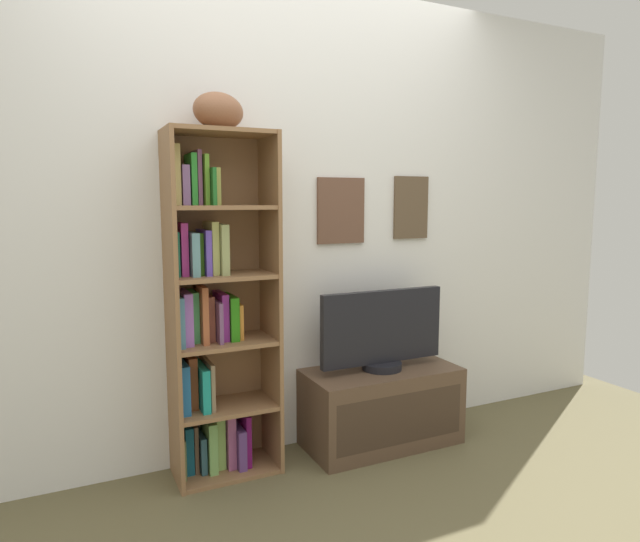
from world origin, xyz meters
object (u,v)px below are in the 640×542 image
(bookshelf, at_px, (212,319))
(tv_stand, at_px, (381,406))
(television, at_px, (382,331))
(football, at_px, (219,111))

(bookshelf, relative_size, tv_stand, 1.97)
(television, bearing_deg, bookshelf, 174.22)
(tv_stand, xyz_separation_m, television, (0.00, 0.00, 0.43))
(football, height_order, television, football)
(football, relative_size, television, 0.37)
(bookshelf, relative_size, football, 6.17)
(football, bearing_deg, television, -3.77)
(bookshelf, distance_m, football, 0.99)
(bookshelf, bearing_deg, football, -37.16)
(football, relative_size, tv_stand, 0.32)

